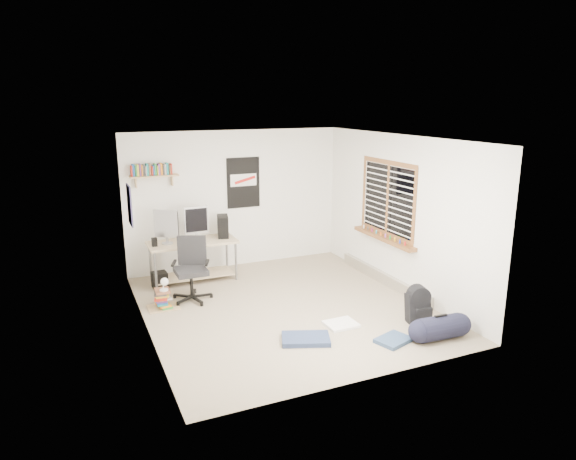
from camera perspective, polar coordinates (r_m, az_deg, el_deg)
name	(u,v)px	position (r m, az deg, el deg)	size (l,w,h in m)	color
floor	(285,307)	(7.77, -0.39, -8.61)	(4.00, 4.50, 0.01)	gray
ceiling	(284,138)	(7.18, -0.42, 10.19)	(4.00, 4.50, 0.01)	white
back_wall	(236,199)	(9.44, -5.85, 3.41)	(4.00, 0.01, 2.50)	silver
left_wall	(141,241)	(6.86, -15.97, -1.22)	(0.01, 4.50, 2.50)	silver
right_wall	(400,214)	(8.35, 12.33, 1.73)	(0.01, 4.50, 2.50)	silver
desk	(193,260)	(8.90, -10.48, -3.31)	(1.47, 0.64, 0.67)	#C9AE8B
monitor_left	(167,232)	(8.67, -13.32, -0.25)	(0.41, 0.10, 0.46)	#B2B1B7
monitor_right	(197,228)	(8.83, -10.13, 0.18)	(0.41, 0.10, 0.46)	#B8B8BE
pc_tower	(223,227)	(8.98, -7.25, 0.34)	(0.18, 0.38, 0.40)	black
keyboard	(187,243)	(8.75, -11.13, -1.48)	(0.39, 0.14, 0.02)	black
speaker_left	(154,243)	(8.62, -14.62, -1.40)	(0.08, 0.08, 0.17)	black
speaker_right	(188,242)	(8.54, -11.05, -1.32)	(0.09, 0.09, 0.17)	black
office_chair	(191,270)	(8.00, -10.75, -4.39)	(0.64, 0.64, 0.99)	black
wall_shelf	(154,176)	(8.91, -14.64, 5.84)	(0.80, 0.22, 0.24)	tan
poster_back_wall	(243,183)	(9.41, -4.98, 5.26)	(0.62, 0.03, 0.92)	black
poster_left_wall	(130,205)	(7.97, -17.19, 2.66)	(0.02, 0.42, 0.60)	navy
window	(387,199)	(8.52, 10.92, 3.42)	(0.10, 1.50, 1.26)	brown
baseboard_heater	(383,278)	(8.88, 10.54, -5.23)	(0.08, 2.50, 0.18)	#B7B2A8
backpack	(418,308)	(7.45, 14.21, -8.39)	(0.31, 0.25, 0.42)	black
duffel_bag	(440,329)	(7.04, 16.52, -10.49)	(0.31, 0.31, 0.61)	black
tshirt	(341,324)	(7.21, 5.91, -10.36)	(0.43, 0.36, 0.04)	white
jeans_a	(306,339)	(6.75, 1.98, -12.01)	(0.61, 0.39, 0.07)	navy
jeans_b	(393,340)	(6.86, 11.63, -11.89)	(0.43, 0.32, 0.05)	navy
book_stack	(163,298)	(7.92, -13.73, -7.38)	(0.47, 0.38, 0.32)	brown
desk_lamp	(164,284)	(7.82, -13.66, -5.85)	(0.13, 0.21, 0.21)	white
subwoofer	(160,280)	(8.74, -14.08, -5.40)	(0.23, 0.23, 0.26)	black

